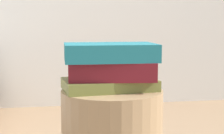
# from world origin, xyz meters

# --- Properties ---
(book_olive) EXTENTS (0.31, 0.20, 0.04)m
(book_olive) POSITION_xyz_m (-0.01, 0.01, 0.52)
(book_olive) COLOR olive
(book_olive) RESTS_ON side_table
(book_maroon) EXTENTS (0.28, 0.19, 0.06)m
(book_maroon) POSITION_xyz_m (-0.00, -0.00, 0.57)
(book_maroon) COLOR maroon
(book_maroon) RESTS_ON book_olive
(book_teal) EXTENTS (0.29, 0.19, 0.06)m
(book_teal) POSITION_xyz_m (-0.01, 0.01, 0.63)
(book_teal) COLOR #1E727F
(book_teal) RESTS_ON book_maroon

